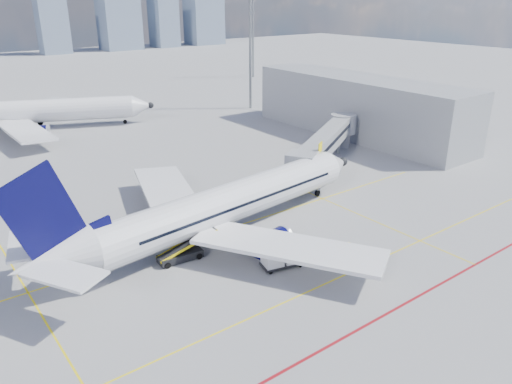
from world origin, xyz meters
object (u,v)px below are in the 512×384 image
second_aircraft (31,112)px  belt_loader (182,254)px  cargo_dolly (282,256)px  ramp_worker (349,250)px  main_aircraft (219,207)px  baggage_tug (325,249)px

second_aircraft → belt_loader: (-2.38, -59.56, -2.59)m
cargo_dolly → ramp_worker: size_ratio=2.51×
cargo_dolly → ramp_worker: cargo_dolly is taller
main_aircraft → ramp_worker: bearing=-64.2°
second_aircraft → belt_loader: 59.67m
baggage_tug → cargo_dolly: cargo_dolly is taller
second_aircraft → belt_loader: second_aircraft is taller
main_aircraft → second_aircraft: bearing=86.1°
second_aircraft → baggage_tug: (8.84, -67.09, -2.46)m
belt_loader → ramp_worker: bearing=-31.1°
belt_loader → second_aircraft: bearing=92.2°
second_aircraft → ramp_worker: size_ratio=25.03×
main_aircraft → ramp_worker: (7.17, -11.13, -2.40)m
cargo_dolly → belt_loader: belt_loader is taller
main_aircraft → second_aircraft: size_ratio=1.01×
main_aircraft → cargo_dolly: (1.09, -8.64, -2.07)m
main_aircraft → second_aircraft: second_aircraft is taller
cargo_dolly → ramp_worker: 6.57m
main_aircraft → belt_loader: main_aircraft is taller
belt_loader → ramp_worker: belt_loader is taller
baggage_tug → belt_loader: 13.51m
cargo_dolly → baggage_tug: bearing=2.4°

